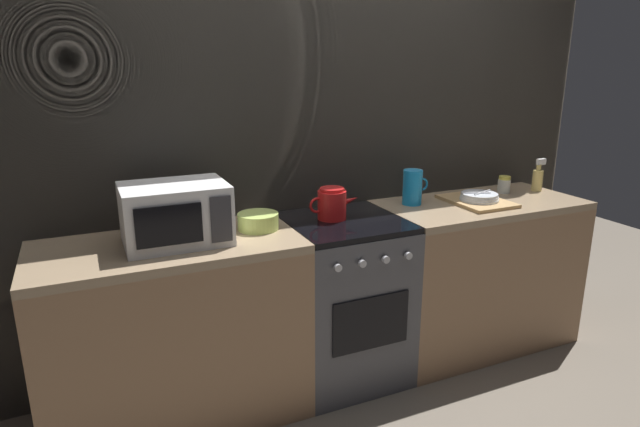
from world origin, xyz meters
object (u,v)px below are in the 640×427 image
Objects in this scene: kettle at (332,204)px; stove_unit at (343,299)px; mixing_bowl at (258,221)px; pitcher at (413,187)px; microwave at (175,214)px; dish_pile at (478,199)px; spice_jar at (504,185)px; spray_bottle at (538,178)px.

stove_unit is at bearing -40.58° from kettle.
mixing_bowl is 0.96m from pitcher.
pitcher is (1.35, 0.12, -0.03)m from microwave.
dish_pile is 3.81× the size of spice_jar.
spice_jar is (1.22, 0.07, -0.03)m from kettle.
kettle is 1.42× the size of mixing_bowl.
spice_jar reaches higher than mixing_bowl.
microwave is 1.15× the size of dish_pile.
mixing_bowl is 0.99× the size of spray_bottle.
stove_unit is at bearing -4.18° from mixing_bowl.
mixing_bowl is at bearing -177.13° from spice_jar.
spice_jar is (1.17, 0.11, 0.50)m from stove_unit.
microwave is 4.38× the size of spice_jar.
spice_jar is at bearing 5.61° from stove_unit.
stove_unit is 0.67m from mixing_bowl.
stove_unit is 8.57× the size of spice_jar.
spice_jar is (2.02, 0.12, -0.08)m from microwave.
mixing_bowl reaches higher than dish_pile.
pitcher is 0.91m from spray_bottle.
stove_unit is at bearing 178.62° from dish_pile.
stove_unit is 1.04m from microwave.
spray_bottle is (1.40, 0.07, 0.53)m from stove_unit.
dish_pile is at bearing -2.36° from mixing_bowl.
spray_bottle reaches higher than mixing_bowl.
mixing_bowl is 1.63m from spice_jar.
pitcher is 0.68m from spice_jar.
microwave is 2.30× the size of mixing_bowl.
pitcher is (0.50, 0.12, 0.55)m from stove_unit.
kettle is 0.55m from pitcher.
kettle is (-0.05, 0.04, 0.53)m from stove_unit.
mixing_bowl is 1.86m from spray_bottle.
kettle is 0.41m from mixing_bowl.
spray_bottle reaches higher than kettle.
mixing_bowl is 1.31m from dish_pile.
mixing_bowl is (-0.46, 0.03, 0.49)m from stove_unit.
spray_bottle is (2.25, 0.07, -0.06)m from microwave.
kettle reaches higher than dish_pile.
dish_pile is (0.85, -0.02, 0.47)m from stove_unit.
stove_unit is 4.50× the size of mixing_bowl.
pitcher is at bearing 179.60° from spice_jar.
spray_bottle is at bearing -11.07° from spice_jar.
kettle reaches higher than stove_unit.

